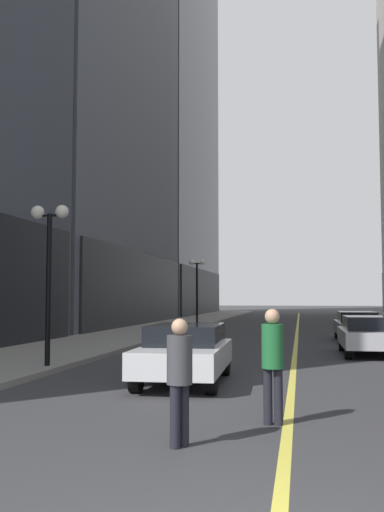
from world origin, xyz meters
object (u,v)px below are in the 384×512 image
Objects in this scene: car_white at (186,351)px; pedestrian_in_green_parka at (273,357)px; car_silver at (371,334)px; pedestrian_with_orange_bag at (180,372)px; street_lamp_left_near at (49,249)px; street_lamp_left_far at (197,277)px; car_grey at (357,325)px.

car_white is 4.63m from pedestrian_in_green_parka.
car_silver is at bearing 55.94° from car_white.
street_lamp_left_near reaches higher than pedestrian_with_orange_bag.
pedestrian_in_green_parka reaches higher than pedestrian_with_orange_bag.
street_lamp_left_near is 1.00× the size of street_lamp_left_far.
car_white and car_grey have the same top height.
car_grey is at bearing -48.44° from street_lamp_left_far.
pedestrian_in_green_parka reaches higher than car_grey.
car_white is 0.93× the size of car_grey.
street_lamp_left_near is at bearing -146.44° from car_silver.
car_silver is 11.01m from street_lamp_left_near.
car_silver is 0.94× the size of street_lamp_left_near.
pedestrian_in_green_parka is 0.40× the size of street_lamp_left_near.
car_silver is 0.90× the size of car_grey.
car_silver is at bearing 33.56° from street_lamp_left_near.
pedestrian_in_green_parka is at bearing 53.72° from pedestrian_with_orange_bag.
car_grey is at bearing 80.83° from pedestrian_in_green_parka.
street_lamp_left_near is (-4.00, 1.36, 2.54)m from car_white.
car_silver is 0.94× the size of street_lamp_left_far.
pedestrian_in_green_parka is (-2.89, -17.90, 0.32)m from car_grey.
street_lamp_left_far reaches higher than car_grey.
car_white is 1.03× the size of car_silver.
street_lamp_left_far is at bearing 99.45° from car_white.
car_white is 8.79m from car_silver.
pedestrian_in_green_parka is 8.52m from street_lamp_left_near.
street_lamp_left_near reaches higher than pedestrian_in_green_parka.
car_grey is 19.88m from pedestrian_with_orange_bag.
car_white is at bearing 100.37° from pedestrian_with_orange_bag.
car_silver is at bearing 73.23° from pedestrian_with_orange_bag.
pedestrian_with_orange_bag reaches higher than car_white.
pedestrian_in_green_parka is (-2.75, -11.35, 0.32)m from car_silver.
street_lamp_left_far is at bearing 118.01° from car_silver.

